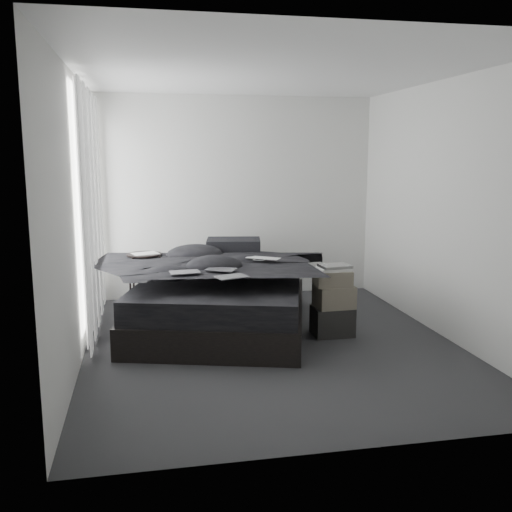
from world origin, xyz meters
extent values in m
cube|color=#2F2F32|center=(0.00, 0.00, 0.00)|extent=(3.60, 4.20, 0.01)
cube|color=white|center=(0.00, 0.00, 2.60)|extent=(3.60, 4.20, 0.01)
cube|color=silver|center=(0.00, 2.10, 1.30)|extent=(3.60, 0.01, 2.60)
cube|color=silver|center=(0.00, -2.10, 1.30)|extent=(3.60, 0.01, 2.60)
cube|color=silver|center=(-1.80, 0.00, 1.30)|extent=(0.01, 4.20, 2.60)
cube|color=silver|center=(1.80, 0.00, 1.30)|extent=(0.01, 4.20, 2.60)
cube|color=white|center=(-1.78, 0.90, 1.35)|extent=(0.02, 2.00, 2.30)
cube|color=white|center=(-1.73, 0.90, 1.28)|extent=(0.06, 2.12, 2.48)
cube|color=black|center=(-0.40, 0.65, 0.15)|extent=(2.27, 2.65, 0.31)
cube|color=black|center=(-0.40, 0.65, 0.43)|extent=(2.19, 2.57, 0.24)
imported|color=black|center=(-0.42, 0.59, 0.68)|extent=(2.14, 2.32, 0.26)
cube|color=black|center=(-0.21, 1.51, 0.63)|extent=(0.78, 0.63, 0.15)
cube|color=black|center=(-0.15, 1.46, 0.78)|extent=(0.70, 0.54, 0.14)
imported|color=silver|center=(0.02, 0.58, 0.83)|extent=(0.43, 0.40, 0.03)
cube|color=black|center=(-0.83, 0.14, 0.82)|extent=(0.30, 0.22, 0.01)
cube|color=black|center=(-0.47, 0.21, 0.83)|extent=(0.34, 0.30, 0.01)
cube|color=black|center=(-0.42, -0.15, 0.83)|extent=(0.33, 0.27, 0.01)
cylinder|color=black|center=(-1.21, 1.25, 0.37)|extent=(0.45, 0.45, 0.73)
cube|color=white|center=(-1.20, 1.24, 0.74)|extent=(0.33, 0.29, 0.01)
cube|color=black|center=(-1.05, 0.73, 0.07)|extent=(0.19, 0.22, 0.13)
cube|color=black|center=(0.69, 0.18, 0.15)|extent=(0.41, 0.32, 0.30)
cube|color=#6F6757|center=(0.70, 0.17, 0.41)|extent=(0.40, 0.32, 0.23)
cube|color=#6F6757|center=(0.68, 0.18, 0.61)|extent=(0.38, 0.31, 0.16)
cube|color=silver|center=(0.69, 0.18, 0.70)|extent=(0.31, 0.25, 0.03)
cube|color=silver|center=(0.70, 0.17, 0.73)|extent=(0.32, 0.27, 0.03)
camera|label=1|loc=(-1.20, -5.28, 1.86)|focal=40.00mm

